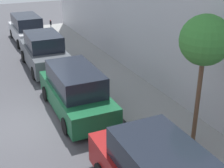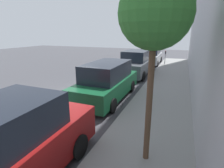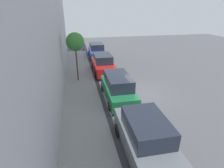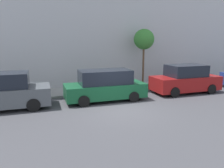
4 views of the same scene
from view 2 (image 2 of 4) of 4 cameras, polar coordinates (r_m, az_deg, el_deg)
The scene contains 8 objects.
ground_plane at distance 10.15m, azimuth -13.21°, elevation -3.25°, with size 60.00×60.00×0.00m, color #424247.
sidewalk at distance 8.45m, azimuth 15.18°, elevation -6.94°, with size 2.74×32.00×0.15m.
parked_suv_second at distance 4.57m, azimuth -32.70°, elevation -18.35°, with size 2.08×4.81×1.98m.
parked_minivan_third at distance 9.05m, azimuth -1.64°, elevation 0.89°, with size 2.02×4.91×1.90m.
parked_suv_fourth at distance 14.27m, azimuth 7.82°, elevation 6.55°, with size 2.08×4.83×1.98m.
parked_minivan_fifth at distance 20.02m, azimuth 12.62°, elevation 9.10°, with size 2.02×4.93×1.90m.
parking_meter_far at distance 19.13m, azimuth 17.01°, elevation 8.74°, with size 0.11×0.15×1.41m.
street_tree at distance 4.03m, azimuth 13.83°, elevation 21.14°, with size 1.57×1.57×4.38m.
Camera 2 is at (5.64, -7.75, 3.35)m, focal length 28.00 mm.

